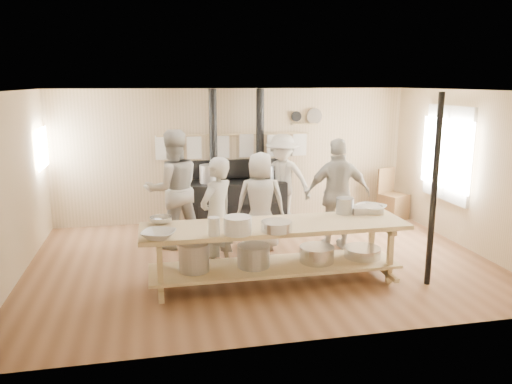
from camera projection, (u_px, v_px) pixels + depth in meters
ground at (261, 261)px, 7.76m from camera, size 7.00×7.00×0.00m
room_shell at (261, 157)px, 7.41m from camera, size 7.00×7.00×7.00m
window_right at (448, 153)px, 8.70m from camera, size 0.09×1.50×1.65m
left_opening at (42, 148)px, 8.64m from camera, size 0.00×0.90×0.90m
stove at (237, 198)px, 9.67m from camera, size 1.90×0.75×2.60m
towel_rail at (235, 143)px, 9.71m from camera, size 3.00×0.04×0.47m
back_wall_shelf at (307, 119)px, 9.94m from camera, size 0.63×0.14×0.32m
prep_table at (274, 247)px, 6.78m from camera, size 3.60×0.90×0.85m
support_post at (434, 192)px, 6.59m from camera, size 0.08×0.08×2.60m
cook_far_left at (217, 216)px, 7.09m from camera, size 0.73×0.72×1.70m
cook_left at (173, 189)px, 8.23m from camera, size 1.10×0.95×1.98m
cook_center at (260, 201)px, 8.16m from camera, size 0.88×0.66×1.62m
cook_right at (338, 195)px, 8.14m from camera, size 1.12×0.54×1.84m
cook_by_window at (282, 180)px, 9.60m from camera, size 1.31×1.14×1.76m
chair at (392, 204)px, 10.12m from camera, size 0.62×0.62×1.02m
bowl_white_a at (159, 235)px, 6.08m from camera, size 0.52×0.52×0.10m
bowl_steel_a at (161, 220)px, 6.72m from camera, size 0.43×0.43×0.10m
bowl_white_b at (371, 209)px, 7.32m from camera, size 0.60×0.60×0.10m
bowl_steel_b at (372, 209)px, 7.33m from camera, size 0.41×0.41×0.09m
roasting_pan at (366, 209)px, 7.29m from camera, size 0.46×0.32×0.10m
mixing_bowl_large at (276, 226)px, 6.39m from camera, size 0.46×0.46×0.13m
bucket_galv at (345, 206)px, 7.23m from camera, size 0.31×0.31×0.23m
deep_bowl_enamel at (238, 225)px, 6.26m from camera, size 0.41×0.41×0.22m
pitcher at (214, 226)px, 6.20m from camera, size 0.18×0.18×0.23m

